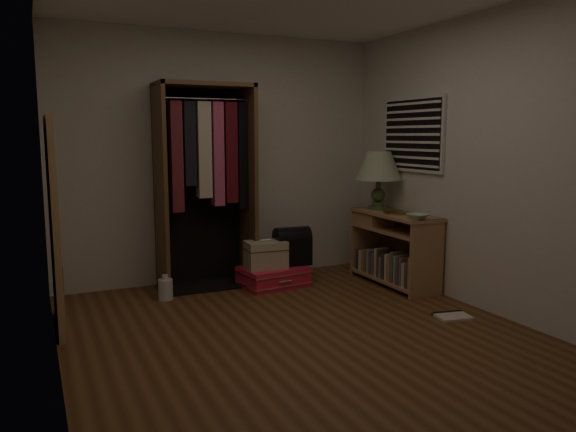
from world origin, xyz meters
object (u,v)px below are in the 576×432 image
(open_wardrobe, at_px, (206,170))
(black_bag, at_px, (292,245))
(white_jug, at_px, (166,289))
(floor_mirror, at_px, (54,224))
(table_lamp, at_px, (379,167))
(console_bookshelf, at_px, (392,246))
(train_case, at_px, (266,254))
(pink_suitcase, at_px, (273,276))

(open_wardrobe, xyz_separation_m, black_bag, (0.82, -0.30, -0.79))
(white_jug, bearing_deg, black_bag, 1.58)
(floor_mirror, xyz_separation_m, table_lamp, (3.24, 0.32, 0.35))
(console_bookshelf, distance_m, white_jug, 2.34)
(train_case, height_order, table_lamp, table_lamp)
(pink_suitcase, bearing_deg, floor_mirror, -174.84)
(open_wardrobe, bearing_deg, white_jug, -147.38)
(console_bookshelf, bearing_deg, white_jug, 170.13)
(pink_suitcase, height_order, black_bag, black_bag)
(console_bookshelf, distance_m, train_case, 1.32)
(open_wardrobe, distance_m, pink_suitcase, 1.29)
(open_wardrobe, relative_size, table_lamp, 3.30)
(black_bag, distance_m, white_jug, 1.38)
(pink_suitcase, distance_m, train_case, 0.26)
(console_bookshelf, distance_m, pink_suitcase, 1.28)
(open_wardrobe, relative_size, floor_mirror, 1.21)
(open_wardrobe, relative_size, white_jug, 8.58)
(open_wardrobe, height_order, pink_suitcase, open_wardrobe)
(console_bookshelf, distance_m, floor_mirror, 3.27)
(floor_mirror, relative_size, white_jug, 7.12)
(table_lamp, bearing_deg, train_case, 174.40)
(pink_suitcase, relative_size, white_jug, 3.00)
(train_case, xyz_separation_m, white_jug, (-1.03, -0.01, -0.24))
(table_lamp, bearing_deg, console_bookshelf, -90.74)
(open_wardrobe, xyz_separation_m, floor_mirror, (-1.47, -0.77, -0.35))
(console_bookshelf, distance_m, open_wardrobe, 2.08)
(white_jug, bearing_deg, train_case, 0.38)
(console_bookshelf, xyz_separation_m, white_jug, (-2.29, 0.40, -0.29))
(floor_mirror, height_order, train_case, floor_mirror)
(black_bag, bearing_deg, white_jug, -175.04)
(floor_mirror, bearing_deg, console_bookshelf, 0.72)
(black_bag, bearing_deg, train_case, -171.10)
(floor_mirror, distance_m, white_jug, 1.29)
(train_case, relative_size, black_bag, 1.07)
(floor_mirror, distance_m, black_bag, 2.38)
(black_bag, bearing_deg, floor_mirror, -164.90)
(train_case, bearing_deg, black_bag, 8.73)
(console_bookshelf, height_order, white_jug, console_bookshelf)
(open_wardrobe, distance_m, train_case, 1.05)
(pink_suitcase, bearing_deg, black_bag, -1.55)
(open_wardrobe, height_order, white_jug, open_wardrobe)
(open_wardrobe, relative_size, black_bag, 5.17)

